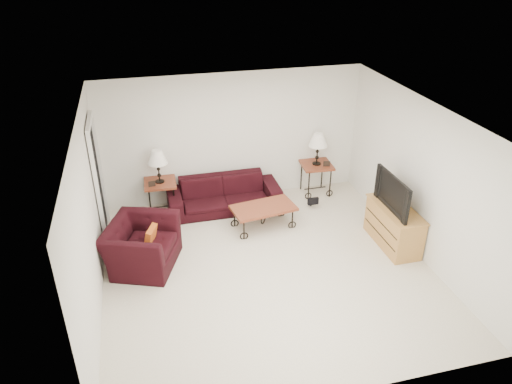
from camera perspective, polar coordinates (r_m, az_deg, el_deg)
ground at (r=7.70m, az=1.30°, el=-8.97°), size 5.00×5.00×0.00m
wall_back at (r=9.23m, az=-2.78°, el=6.46°), size 5.00×0.02×2.50m
wall_front at (r=5.10m, az=9.19°, el=-13.99°), size 5.00×0.02×2.50m
wall_left at (r=6.87m, az=-19.16°, el=-3.22°), size 0.02×5.00×2.50m
wall_right at (r=8.00m, az=18.93°, el=1.38°), size 0.02×5.00×2.50m
ceiling at (r=6.52m, az=1.54°, el=8.89°), size 5.00×5.00×0.00m
doorway at (r=8.42m, az=-18.18°, el=1.11°), size 0.08×0.94×2.04m
sofa at (r=9.15m, az=-3.80°, el=-0.29°), size 2.11×0.82×0.62m
side_table_left at (r=9.20m, az=-11.11°, el=-0.57°), size 0.60×0.60×0.63m
side_table_right at (r=9.77m, az=7.06°, el=1.59°), size 0.63×0.63×0.65m
lamp_left at (r=8.92m, az=-11.48°, el=2.98°), size 0.37×0.37×0.63m
lamp_right at (r=9.50m, az=7.28°, el=5.08°), size 0.39×0.39×0.65m
photo_frame_left at (r=8.90m, az=-12.21°, el=0.95°), size 0.13×0.03×0.10m
photo_frame_right at (r=9.54m, az=8.35°, el=3.32°), size 0.13×0.05×0.11m
coffee_table at (r=8.60m, az=0.88°, el=-2.97°), size 1.18×0.76×0.41m
armchair at (r=7.78m, az=-13.37°, el=-6.13°), size 1.33×1.41×0.73m
throw_pillow at (r=7.65m, az=-12.36°, el=-5.25°), size 0.20×0.34×0.33m
tv_stand at (r=8.39m, az=15.94°, el=-3.92°), size 0.48×1.15×0.69m
television at (r=8.07m, az=16.41°, el=-0.06°), size 0.14×1.03×0.60m
backpack at (r=9.32m, az=6.53°, el=-0.55°), size 0.37×0.31×0.42m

